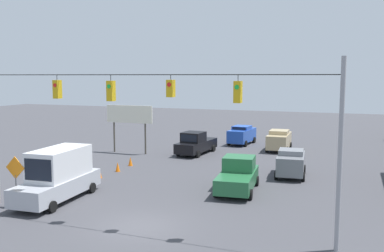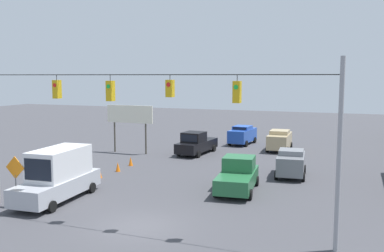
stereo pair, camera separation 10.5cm
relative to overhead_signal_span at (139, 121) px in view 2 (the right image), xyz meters
name	(u,v)px [view 2 (the right image)]	position (x,y,z in m)	size (l,w,h in m)	color
ground_plane	(138,226)	(-0.03, 0.38, -5.12)	(140.00, 140.00, 0.00)	#3D3D42
overhead_signal_span	(139,121)	(0.00, 0.00, 0.00)	(18.44, 0.38, 8.06)	#939399
sedan_tan_oncoming_deep	(280,140)	(-2.83, -23.43, -4.07)	(2.20, 4.56, 2.00)	tan
sedan_grey_oncoming_far	(291,162)	(-5.45, -12.81, -4.09)	(2.34, 4.06, 1.98)	slate
box_truck_silver_parked_shoulder	(58,175)	(6.46, -1.95, -3.63)	(2.65, 6.40, 3.03)	#A8AAB2
sedan_blue_withflow_deep	(242,135)	(1.52, -25.85, -4.09)	(2.36, 4.44, 1.97)	#234CB2
pickup_truck_black_withflow_far	(196,144)	(4.12, -18.72, -4.14)	(2.53, 5.60, 2.12)	black
pickup_truck_green_crossing_near	(238,175)	(-2.86, -7.68, -4.14)	(2.71, 5.38, 2.12)	#236038
traffic_cone_nearest	(57,190)	(7.07, -2.49, -4.75)	(0.35, 0.35, 0.72)	orange
traffic_cone_second	(77,181)	(7.25, -4.80, -4.75)	(0.35, 0.35, 0.72)	orange
traffic_cone_third	(100,173)	(7.23, -7.37, -4.75)	(0.35, 0.35, 0.72)	orange
traffic_cone_fourth	(118,167)	(7.08, -9.65, -4.75)	(0.35, 0.35, 0.72)	orange
traffic_cone_fifth	(131,161)	(7.23, -11.88, -4.75)	(0.35, 0.35, 0.72)	orange
roadside_billboard	(130,117)	(10.13, -16.97, -1.73)	(4.76, 0.16, 4.51)	#4C473D
work_zone_sign	(15,171)	(7.83, -0.01, -3.13)	(1.27, 0.06, 2.84)	slate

